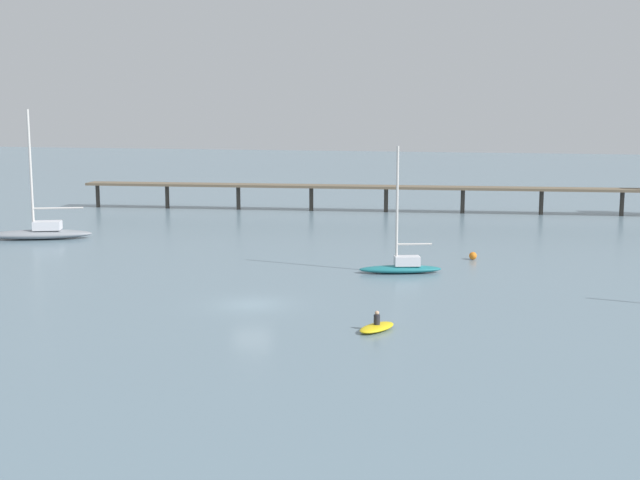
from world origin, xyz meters
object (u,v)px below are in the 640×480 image
at_px(mooring_buoy_outer, 473,256).
at_px(sailboat_teal, 402,265).
at_px(pier, 499,182).
at_px(sailboat_gray, 40,231).
at_px(dinghy_yellow, 377,327).

bearing_deg(mooring_buoy_outer, sailboat_teal, -124.47).
relative_size(pier, mooring_buoy_outer, 117.85).
height_order(sailboat_teal, sailboat_gray, sailboat_gray).
bearing_deg(sailboat_teal, sailboat_gray, 167.22).
bearing_deg(pier, mooring_buoy_outer, -91.42).
xyz_separation_m(sailboat_teal, mooring_buoy_outer, (4.89, 7.11, -0.32)).
distance_m(pier, dinghy_yellow, 56.43).
bearing_deg(mooring_buoy_outer, pier, 88.58).
bearing_deg(pier, sailboat_teal, -98.26).
height_order(sailboat_gray, dinghy_yellow, sailboat_gray).
relative_size(sailboat_teal, mooring_buoy_outer, 15.03).
bearing_deg(dinghy_yellow, sailboat_teal, 93.99).
xyz_separation_m(dinghy_yellow, mooring_buoy_outer, (3.70, 24.10, 0.11)).
bearing_deg(pier, dinghy_yellow, -94.58).
distance_m(sailboat_gray, mooring_buoy_outer, 41.18).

